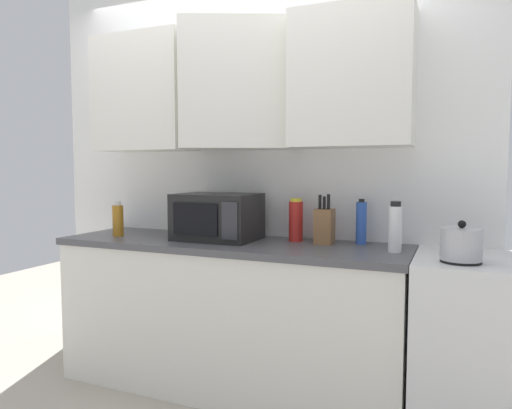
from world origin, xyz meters
TOP-DOWN VIEW (x-y plane):
  - wall_back_with_cabinets at (0.00, -0.07)m, footprint 2.97×0.57m
  - counter_run at (0.00, -0.30)m, footprint 2.10×0.63m
  - stove_range at (1.43, -0.32)m, footprint 0.76×0.64m
  - kettle at (1.26, -0.46)m, footprint 0.18×0.18m
  - microwave at (-0.10, -0.27)m, footprint 0.48×0.37m
  - knife_block at (0.55, -0.17)m, footprint 0.10×0.12m
  - bottle_amber_vinegar at (-0.75, -0.39)m, footprint 0.07×0.07m
  - bottle_red_sauce at (0.36, -0.14)m, footprint 0.08×0.08m
  - bottle_white_jar at (0.95, -0.30)m, footprint 0.07×0.07m
  - bottle_blue_cleaner at (0.74, -0.10)m, footprint 0.06×0.06m
  - bottle_yellow_mustard at (-0.46, -0.10)m, footprint 0.08×0.08m

SIDE VIEW (x-z plane):
  - counter_run at x=0.00m, z-range 0.00..0.90m
  - stove_range at x=1.43m, z-range 0.00..0.91m
  - kettle at x=1.26m, z-range 0.89..1.08m
  - bottle_yellow_mustard at x=-0.46m, z-range 0.90..1.09m
  - bottle_amber_vinegar at x=-0.75m, z-range 0.89..1.11m
  - knife_block at x=0.55m, z-range 0.86..1.15m
  - bottle_blue_cleaner at x=0.74m, z-range 0.89..1.15m
  - bottle_red_sauce at x=0.36m, z-range 0.90..1.15m
  - bottle_white_jar at x=0.95m, z-range 0.90..1.16m
  - microwave at x=-0.10m, z-range 0.90..1.18m
  - wall_back_with_cabinets at x=0.00m, z-range 0.27..2.87m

